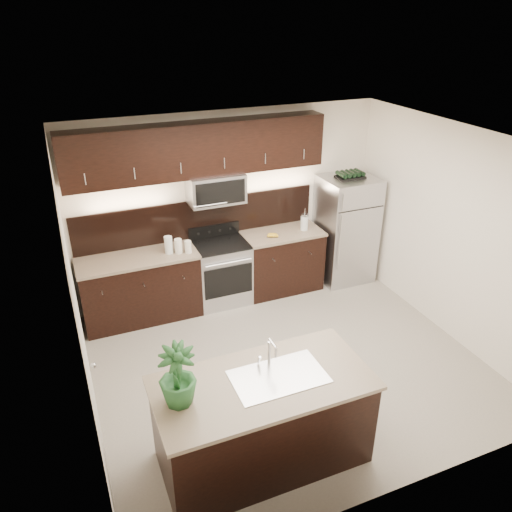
{
  "coord_description": "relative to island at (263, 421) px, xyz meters",
  "views": [
    {
      "loc": [
        -2.21,
        -4.36,
        3.91
      ],
      "look_at": [
        -0.18,
        0.55,
        1.24
      ],
      "focal_mm": 35.0,
      "sensor_mm": 36.0,
      "label": 1
    }
  ],
  "objects": [
    {
      "name": "ground",
      "position": [
        0.83,
        1.2,
        -0.47
      ],
      "size": [
        4.5,
        4.5,
        0.0
      ],
      "primitive_type": "plane",
      "color": "gray",
      "rests_on": "ground"
    },
    {
      "name": "room_walls",
      "position": [
        0.72,
        1.16,
        1.22
      ],
      "size": [
        4.52,
        4.02,
        2.71
      ],
      "color": "silver",
      "rests_on": "ground"
    },
    {
      "name": "counter_run",
      "position": [
        0.38,
        2.89,
        -0.0
      ],
      "size": [
        3.51,
        0.65,
        0.94
      ],
      "color": "black",
      "rests_on": "ground"
    },
    {
      "name": "upper_fixtures",
      "position": [
        0.4,
        3.04,
        1.67
      ],
      "size": [
        3.49,
        0.4,
        1.66
      ],
      "color": "black",
      "rests_on": "counter_run"
    },
    {
      "name": "island",
      "position": [
        0.0,
        0.0,
        0.0
      ],
      "size": [
        1.96,
        0.96,
        0.94
      ],
      "color": "black",
      "rests_on": "ground"
    },
    {
      "name": "sink_faucet",
      "position": [
        0.15,
        0.01,
        0.48
      ],
      "size": [
        0.84,
        0.5,
        0.28
      ],
      "color": "silver",
      "rests_on": "island"
    },
    {
      "name": "refrigerator",
      "position": [
        2.6,
        2.83,
        0.35
      ],
      "size": [
        0.8,
        0.72,
        1.65
      ],
      "primitive_type": "cube",
      "color": "#B2B2B7",
      "rests_on": "ground"
    },
    {
      "name": "wine_rack",
      "position": [
        2.6,
        2.83,
        1.23
      ],
      "size": [
        0.41,
        0.25,
        0.1
      ],
      "color": "black",
      "rests_on": "refrigerator"
    },
    {
      "name": "plant",
      "position": [
        -0.75,
        0.03,
        0.75
      ],
      "size": [
        0.37,
        0.37,
        0.56
      ],
      "primitive_type": "imported",
      "rotation": [
        0.0,
        0.0,
        -0.22
      ],
      "color": "#225627",
      "rests_on": "island"
    },
    {
      "name": "canisters",
      "position": [
        -0.07,
        2.81,
        0.57
      ],
      "size": [
        0.34,
        0.19,
        0.24
      ],
      "rotation": [
        0.0,
        0.0,
        -0.35
      ],
      "color": "silver",
      "rests_on": "counter_run"
    },
    {
      "name": "french_press",
      "position": [
        1.88,
        2.84,
        0.59
      ],
      "size": [
        0.11,
        0.11,
        0.33
      ],
      "rotation": [
        0.0,
        0.0,
        -0.18
      ],
      "color": "silver",
      "rests_on": "counter_run"
    },
    {
      "name": "bananas",
      "position": [
        1.31,
        2.81,
        0.49
      ],
      "size": [
        0.21,
        0.19,
        0.05
      ],
      "primitive_type": "ellipsoid",
      "rotation": [
        0.0,
        0.0,
        -0.44
      ],
      "color": "gold",
      "rests_on": "counter_run"
    }
  ]
}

